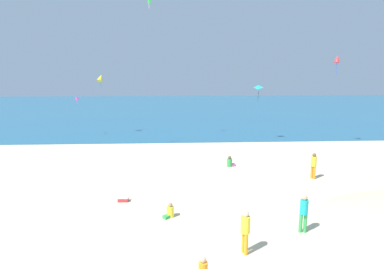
# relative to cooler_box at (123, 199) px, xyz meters

# --- Properties ---
(ground_plane) EXTENTS (120.00, 120.00, 0.00)m
(ground_plane) POSITION_rel_cooler_box_xyz_m (3.63, 3.25, -0.12)
(ground_plane) COLOR beige
(ocean_water) EXTENTS (120.00, 60.00, 0.05)m
(ocean_water) POSITION_rel_cooler_box_xyz_m (3.63, 44.29, -0.09)
(ocean_water) COLOR #236084
(ocean_water) RESTS_ON ground_plane
(cooler_box) EXTENTS (0.56, 0.36, 0.24)m
(cooler_box) POSITION_rel_cooler_box_xyz_m (0.00, 0.00, 0.00)
(cooler_box) COLOR red
(cooler_box) RESTS_ON ground_plane
(person_3) EXTENTS (0.62, 0.59, 0.71)m
(person_3) POSITION_rel_cooler_box_xyz_m (2.53, -2.06, 0.14)
(person_3) COLOR yellow
(person_3) RESTS_ON ground_plane
(person_4) EXTENTS (0.46, 0.46, 1.71)m
(person_4) POSITION_rel_cooler_box_xyz_m (11.75, 3.14, 0.87)
(person_4) COLOR orange
(person_4) RESTS_ON ground_plane
(person_5) EXTENTS (0.43, 0.43, 1.75)m
(person_5) POSITION_rel_cooler_box_xyz_m (5.45, -5.40, 0.89)
(person_5) COLOR orange
(person_5) RESTS_ON ground_plane
(person_6) EXTENTS (0.38, 0.38, 1.71)m
(person_6) POSITION_rel_cooler_box_xyz_m (8.33, -3.86, 0.87)
(person_6) COLOR green
(person_6) RESTS_ON ground_plane
(person_7) EXTENTS (0.70, 0.51, 0.80)m
(person_7) POSITION_rel_cooler_box_xyz_m (6.84, 6.19, 0.17)
(person_7) COLOR green
(person_7) RESTS_ON ground_plane
(kite_red) EXTENTS (0.80, 0.79, 1.72)m
(kite_red) POSITION_rel_cooler_box_xyz_m (17.06, 11.78, 7.80)
(kite_red) COLOR red
(kite_teal) EXTENTS (0.90, 0.85, 1.57)m
(kite_teal) POSITION_rel_cooler_box_xyz_m (10.83, 14.31, 5.30)
(kite_teal) COLOR #1EADAD
(kite_yellow) EXTENTS (0.95, 1.12, 1.51)m
(kite_yellow) POSITION_rel_cooler_box_xyz_m (-4.93, 18.55, 6.04)
(kite_yellow) COLOR yellow
(kite_magenta) EXTENTS (0.62, 0.59, 0.86)m
(kite_magenta) POSITION_rel_cooler_box_xyz_m (-7.35, 17.86, 4.01)
(kite_magenta) COLOR #DB3DA8
(kite_green) EXTENTS (0.72, 0.73, 1.05)m
(kite_green) POSITION_rel_cooler_box_xyz_m (0.61, 14.53, 13.05)
(kite_green) COLOR green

